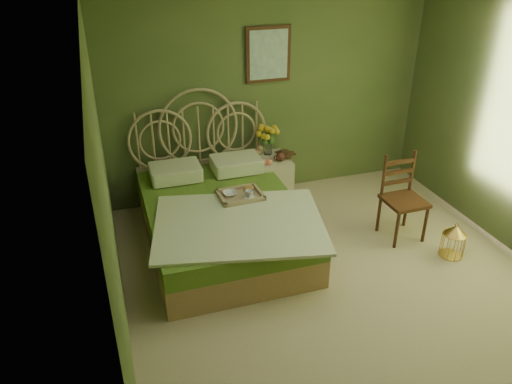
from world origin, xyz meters
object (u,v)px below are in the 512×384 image
object	(u,v)px
bed	(221,217)
chair	(401,192)
nightstand	(267,174)
birdcage	(453,241)

from	to	relation	value
bed	chair	distance (m)	1.96
chair	nightstand	bearing A→B (deg)	132.56
nightstand	chair	size ratio (longest dim) A/B	1.07
bed	nightstand	world-z (taller)	bed
chair	birdcage	world-z (taller)	chair
birdcage	bed	bearing A→B (deg)	156.02
bed	chair	bearing A→B (deg)	-12.32
chair	birdcage	xyz separation A→B (m)	(0.31, -0.57, -0.35)
nightstand	chair	xyz separation A→B (m)	(1.13, -1.18, 0.16)
nightstand	birdcage	size ratio (longest dim) A/B	2.81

